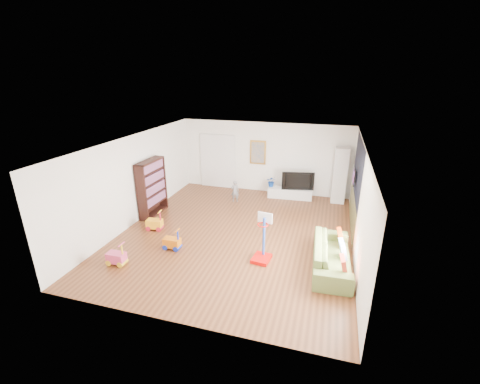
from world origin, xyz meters
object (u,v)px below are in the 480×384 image
(bookshelf, at_px, (152,188))
(media_console, at_px, (290,193))
(sofa, at_px, (332,255))
(basketball_hoop, at_px, (262,238))

(bookshelf, bearing_deg, media_console, 34.21)
(sofa, bearing_deg, media_console, 17.89)
(media_console, bearing_deg, sofa, -72.85)
(bookshelf, relative_size, sofa, 0.83)
(sofa, relative_size, basketball_hoop, 1.78)
(media_console, relative_size, sofa, 0.73)
(bookshelf, distance_m, sofa, 5.98)
(media_console, xyz_separation_m, bookshelf, (-4.13, -2.69, 0.73))
(media_console, height_order, bookshelf, bookshelf)
(media_console, bearing_deg, bookshelf, -150.42)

